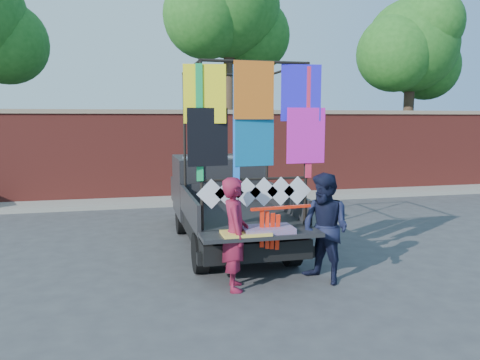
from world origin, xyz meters
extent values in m
plane|color=#38383A|center=(0.00, 0.00, 0.00)|extent=(90.00, 90.00, 0.00)
cube|color=maroon|center=(0.00, 7.00, 1.25)|extent=(30.00, 0.35, 2.50)
cube|color=gray|center=(0.00, 7.00, 2.55)|extent=(30.00, 0.45, 0.12)
cube|color=gray|center=(0.00, 6.30, 0.06)|extent=(30.00, 1.20, 0.12)
sphere|color=#1D5A19|center=(-5.60, 8.60, 4.55)|extent=(2.40, 2.40, 2.40)
cylinder|color=#38281C|center=(1.00, 8.20, 2.73)|extent=(0.36, 0.36, 5.46)
sphere|color=#1D5A19|center=(1.00, 8.20, 5.85)|extent=(3.20, 3.20, 3.20)
sphere|color=#1D5A19|center=(1.90, 8.60, 5.07)|extent=(2.40, 2.40, 2.40)
sphere|color=#1D5A19|center=(0.20, 7.90, 5.46)|extent=(2.60, 2.60, 2.60)
cylinder|color=#38281C|center=(7.50, 8.20, 2.27)|extent=(0.36, 0.36, 4.55)
sphere|color=#1D5A19|center=(7.50, 8.20, 4.88)|extent=(3.20, 3.20, 3.20)
sphere|color=#1D5A19|center=(8.40, 8.60, 4.23)|extent=(2.40, 2.40, 2.40)
sphere|color=#1D5A19|center=(6.70, 7.90, 4.55)|extent=(2.60, 2.60, 2.60)
sphere|color=#1D5A19|center=(7.80, 7.60, 5.52)|extent=(2.20, 2.20, 2.20)
cylinder|color=black|center=(-1.18, 2.75, 0.31)|extent=(0.21, 0.62, 0.62)
cylinder|color=black|center=(-1.18, 0.20, 0.31)|extent=(0.21, 0.62, 0.62)
cylinder|color=black|center=(0.29, 2.75, 0.31)|extent=(0.21, 0.62, 0.62)
cylinder|color=black|center=(0.29, 0.20, 0.31)|extent=(0.21, 0.62, 0.62)
cube|color=black|center=(-0.44, 1.43, 0.47)|extent=(1.61, 3.97, 0.28)
cube|color=black|center=(-0.44, 0.72, 0.74)|extent=(1.70, 2.17, 0.09)
cube|color=black|center=(-1.27, 0.72, 0.94)|extent=(0.06, 2.17, 0.42)
cube|color=black|center=(0.39, 0.72, 0.94)|extent=(0.06, 2.17, 0.42)
cube|color=black|center=(-0.44, 1.79, 0.94)|extent=(1.70, 0.06, 0.42)
cube|color=black|center=(-0.44, 2.70, 0.99)|extent=(1.70, 1.51, 1.18)
cube|color=#8C9EAD|center=(-0.44, 2.28, 1.37)|extent=(1.51, 0.06, 0.52)
cube|color=#8C9EAD|center=(-0.44, 3.41, 1.18)|extent=(1.51, 0.09, 0.66)
cube|color=black|center=(-0.44, 3.74, 0.76)|extent=(1.65, 0.85, 0.52)
cube|color=black|center=(-0.44, -0.60, 0.76)|extent=(1.70, 0.52, 0.06)
cube|color=black|center=(-0.44, -0.38, 0.40)|extent=(1.75, 0.14, 0.17)
cylinder|color=black|center=(-1.22, -0.27, 1.96)|extent=(0.05, 0.05, 2.36)
cylinder|color=black|center=(-1.22, 1.71, 1.96)|extent=(0.05, 0.05, 2.36)
cylinder|color=black|center=(0.33, -0.27, 1.96)|extent=(0.05, 0.05, 2.36)
cylinder|color=black|center=(0.33, 1.71, 1.96)|extent=(0.05, 0.05, 2.36)
cylinder|color=black|center=(-0.44, -0.27, 3.14)|extent=(1.61, 0.04, 0.04)
cylinder|color=black|center=(-0.44, 1.71, 3.14)|extent=(1.61, 0.04, 0.04)
cylinder|color=black|center=(-1.22, 0.72, 3.14)|extent=(0.04, 2.03, 0.04)
cylinder|color=black|center=(0.33, 0.72, 3.14)|extent=(0.04, 2.03, 0.04)
cylinder|color=black|center=(-0.44, -0.27, 1.49)|extent=(1.61, 0.04, 0.04)
cube|color=yellow|center=(-1.15, -0.29, 2.72)|extent=(0.59, 0.01, 0.80)
cube|color=orange|center=(-0.44, -0.33, 2.72)|extent=(0.59, 0.01, 0.80)
cube|color=#241BF8|center=(0.26, -0.29, 2.72)|extent=(0.59, 0.01, 0.80)
cube|color=black|center=(-1.15, -0.33, 2.11)|extent=(0.59, 0.01, 0.80)
cube|color=#0B69A2|center=(-0.44, -0.29, 2.11)|extent=(0.59, 0.01, 0.80)
cube|color=#F71BC6|center=(0.26, -0.33, 2.11)|extent=(0.59, 0.01, 0.80)
cube|color=#15AE56|center=(-1.25, -0.31, 2.29)|extent=(0.09, 0.01, 1.61)
cube|color=#F0284E|center=(0.36, -0.31, 2.29)|extent=(0.09, 0.01, 1.61)
cube|color=#1C7BFD|center=(-0.73, -0.31, 2.29)|extent=(0.09, 0.01, 1.61)
cube|color=white|center=(-1.09, -0.30, 1.30)|extent=(0.43, 0.01, 0.43)
cube|color=white|center=(-0.83, -0.30, 1.30)|extent=(0.43, 0.01, 0.43)
cube|color=white|center=(-0.57, -0.30, 1.30)|extent=(0.43, 0.01, 0.43)
cube|color=white|center=(-0.32, -0.30, 1.30)|extent=(0.43, 0.01, 0.43)
cube|color=white|center=(-0.06, -0.30, 1.30)|extent=(0.43, 0.01, 0.43)
cube|color=white|center=(0.20, -0.30, 1.30)|extent=(0.43, 0.01, 0.43)
cube|color=red|center=(-0.35, -0.60, 0.82)|extent=(0.71, 0.42, 0.08)
cube|color=#ECC84A|center=(-0.68, -0.67, 0.80)|extent=(0.66, 0.38, 0.04)
imported|color=maroon|center=(-0.82, -0.60, 0.78)|extent=(0.44, 0.61, 1.57)
imported|color=black|center=(0.51, -0.63, 0.79)|extent=(0.88, 0.96, 1.59)
cube|color=#FE270D|center=(-0.15, -0.61, 1.13)|extent=(0.90, 0.14, 0.04)
cube|color=#FE270D|center=(-0.44, -0.63, 0.84)|extent=(0.06, 0.02, 0.52)
cube|color=#FE270D|center=(-0.36, -0.63, 0.82)|extent=(0.06, 0.02, 0.52)
cube|color=#FE270D|center=(-0.29, -0.63, 0.80)|extent=(0.06, 0.02, 0.52)
cube|color=#FE270D|center=(-0.21, -0.63, 0.78)|extent=(0.06, 0.02, 0.52)
camera|label=1|loc=(-2.20, -6.72, 2.36)|focal=35.00mm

